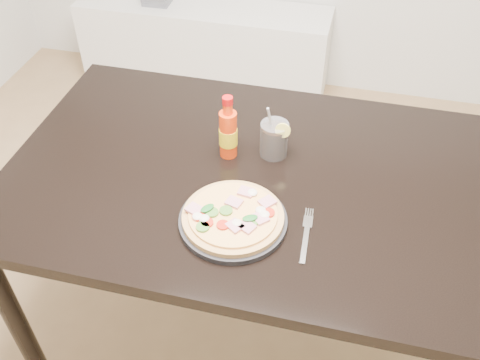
% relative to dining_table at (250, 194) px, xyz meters
% --- Properties ---
extents(dining_table, '(1.40, 0.90, 0.75)m').
position_rel_dining_table_xyz_m(dining_table, '(0.00, 0.00, 0.00)').
color(dining_table, black).
rests_on(dining_table, ground).
extents(plate, '(0.28, 0.28, 0.02)m').
position_rel_dining_table_xyz_m(plate, '(0.00, -0.20, 0.09)').
color(plate, black).
rests_on(plate, dining_table).
extents(pizza, '(0.26, 0.26, 0.03)m').
position_rel_dining_table_xyz_m(pizza, '(0.00, -0.20, 0.11)').
color(pizza, '#D7B560').
rests_on(pizza, plate).
extents(hot_sauce_bottle, '(0.06, 0.06, 0.20)m').
position_rel_dining_table_xyz_m(hot_sauce_bottle, '(-0.08, 0.07, 0.16)').
color(hot_sauce_bottle, '#EC3C0D').
rests_on(hot_sauce_bottle, dining_table).
extents(cola_cup, '(0.09, 0.08, 0.17)m').
position_rel_dining_table_xyz_m(cola_cup, '(0.05, 0.10, 0.13)').
color(cola_cup, black).
rests_on(cola_cup, dining_table).
extents(fork, '(0.03, 0.19, 0.00)m').
position_rel_dining_table_xyz_m(fork, '(0.19, -0.19, 0.09)').
color(fork, silver).
rests_on(fork, dining_table).
extents(media_console, '(1.40, 0.34, 0.50)m').
position_rel_dining_table_xyz_m(media_console, '(-0.61, 1.53, -0.42)').
color(media_console, white).
rests_on(media_console, ground).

